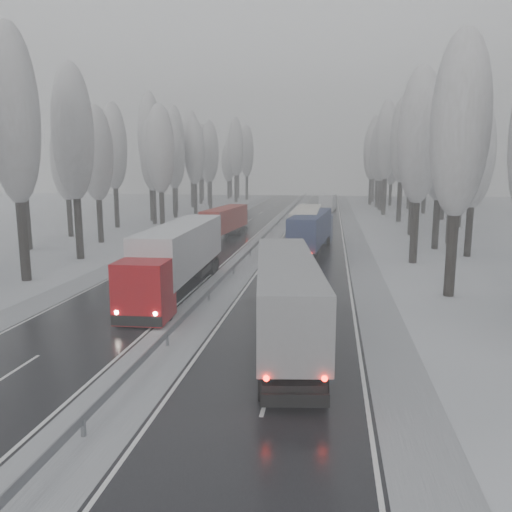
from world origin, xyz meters
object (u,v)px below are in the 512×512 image
(truck_cream_box, at_px, (307,224))
(truck_red_red, at_px, (222,222))
(truck_grey_tarp, at_px, (285,290))
(truck_blue_box, at_px, (313,229))
(truck_red_white, at_px, (178,254))
(box_truck_distant, at_px, (328,203))

(truck_cream_box, relative_size, truck_red_red, 1.10)
(truck_grey_tarp, relative_size, truck_cream_box, 1.03)
(truck_blue_box, relative_size, truck_red_white, 0.91)
(truck_cream_box, relative_size, box_truck_distant, 1.85)
(truck_cream_box, bearing_deg, truck_red_red, 167.06)
(truck_red_white, bearing_deg, truck_red_red, 93.30)
(truck_cream_box, bearing_deg, truck_grey_tarp, -88.65)
(truck_blue_box, xyz_separation_m, box_truck_distant, (1.12, 48.01, -0.76))
(truck_cream_box, bearing_deg, box_truck_distant, 88.16)
(truck_blue_box, distance_m, truck_cream_box, 4.56)
(truck_grey_tarp, bearing_deg, truck_cream_box, 82.84)
(truck_blue_box, height_order, truck_red_white, truck_red_white)
(truck_red_white, bearing_deg, truck_grey_tarp, -48.09)
(truck_blue_box, relative_size, truck_red_red, 1.10)
(truck_cream_box, relative_size, truck_red_white, 0.92)
(truck_blue_box, distance_m, box_truck_distant, 48.03)
(truck_red_red, bearing_deg, truck_grey_tarp, -67.55)
(truck_red_white, bearing_deg, truck_blue_box, 61.46)
(truck_blue_box, bearing_deg, truck_red_white, -111.40)
(truck_grey_tarp, bearing_deg, truck_red_white, 125.89)
(truck_blue_box, distance_m, truck_red_red, 12.39)
(truck_blue_box, bearing_deg, truck_grey_tarp, -85.57)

